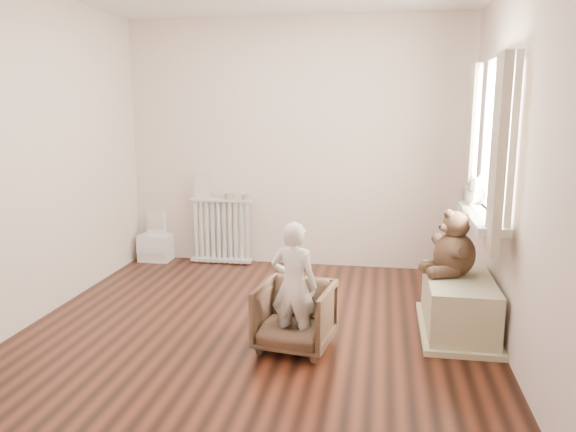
% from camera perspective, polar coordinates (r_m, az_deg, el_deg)
% --- Properties ---
extents(floor, '(3.60, 3.60, 0.01)m').
position_cam_1_polar(floor, '(4.51, -2.89, -11.08)').
color(floor, black).
rests_on(floor, ground).
extents(back_wall, '(3.60, 0.02, 2.60)m').
position_cam_1_polar(back_wall, '(5.95, 0.76, 7.31)').
color(back_wall, white).
rests_on(back_wall, ground).
extents(front_wall, '(3.60, 0.02, 2.60)m').
position_cam_1_polar(front_wall, '(2.48, -12.22, 1.34)').
color(front_wall, white).
rests_on(front_wall, ground).
extents(left_wall, '(0.02, 3.60, 2.60)m').
position_cam_1_polar(left_wall, '(4.91, -24.12, 5.46)').
color(left_wall, white).
rests_on(left_wall, ground).
extents(right_wall, '(0.02, 3.60, 2.60)m').
position_cam_1_polar(right_wall, '(4.18, 21.84, 4.77)').
color(right_wall, white).
rests_on(right_wall, ground).
extents(window, '(0.03, 0.90, 1.10)m').
position_cam_1_polar(window, '(4.46, 20.69, 7.15)').
color(window, white).
rests_on(window, right_wall).
extents(window_sill, '(0.22, 1.10, 0.06)m').
position_cam_1_polar(window_sill, '(4.51, 19.05, -0.14)').
color(window_sill, silver).
rests_on(window_sill, right_wall).
extents(curtain_left, '(0.06, 0.26, 1.30)m').
position_cam_1_polar(curtain_left, '(3.88, 20.59, 5.75)').
color(curtain_left, '#C1B49B').
rests_on(curtain_left, right_wall).
extents(curtain_right, '(0.06, 0.26, 1.30)m').
position_cam_1_polar(curtain_right, '(5.00, 18.18, 7.01)').
color(curtain_right, '#C1B49B').
rests_on(curtain_right, right_wall).
extents(radiator, '(0.68, 0.13, 0.72)m').
position_cam_1_polar(radiator, '(6.14, -6.79, -1.23)').
color(radiator, silver).
rests_on(radiator, floor).
extents(paper_doll, '(0.17, 0.01, 0.28)m').
position_cam_1_polar(paper_doll, '(6.12, -8.69, 3.08)').
color(paper_doll, beige).
rests_on(paper_doll, radiator).
extents(tin_a, '(0.10, 0.10, 0.06)m').
position_cam_1_polar(tin_a, '(6.05, -5.98, 2.03)').
color(tin_a, '#A59E8C').
rests_on(tin_a, radiator).
extents(tin_b, '(0.09, 0.09, 0.05)m').
position_cam_1_polar(tin_b, '(6.00, -4.30, 1.93)').
color(tin_b, '#A59E8C').
rests_on(tin_b, radiator).
extents(toy_vanity, '(0.34, 0.24, 0.54)m').
position_cam_1_polar(toy_vanity, '(6.39, -13.34, -2.02)').
color(toy_vanity, silver).
rests_on(toy_vanity, floor).
extents(armchair, '(0.58, 0.59, 0.48)m').
position_cam_1_polar(armchair, '(4.05, 0.70, -10.12)').
color(armchair, '#503827').
rests_on(armchair, floor).
extents(child, '(0.36, 0.27, 0.91)m').
position_cam_1_polar(child, '(3.92, 0.60, -7.13)').
color(child, white).
rests_on(child, armchair).
extents(toy_bench, '(0.49, 0.92, 0.43)m').
position_cam_1_polar(toy_bench, '(4.52, 16.92, -8.82)').
color(toy_bench, beige).
rests_on(toy_bench, floor).
extents(teddy_bear, '(0.49, 0.44, 0.50)m').
position_cam_1_polar(teddy_bear, '(4.45, 16.60, -2.78)').
color(teddy_bear, '#312015').
rests_on(teddy_bear, toy_bench).
extents(plush_cat, '(0.24, 0.32, 0.25)m').
position_cam_1_polar(plush_cat, '(4.88, 18.30, 2.29)').
color(plush_cat, '#666155').
rests_on(plush_cat, window_sill).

